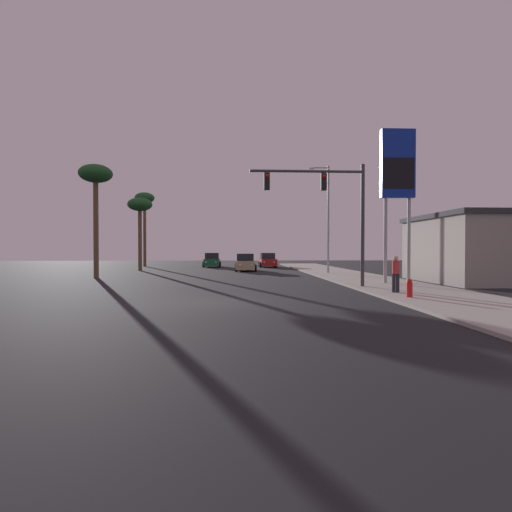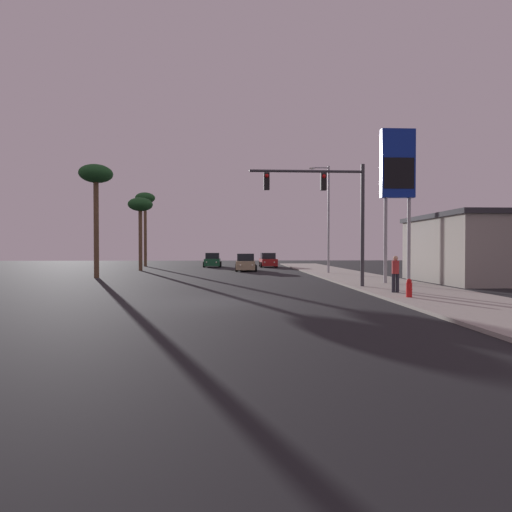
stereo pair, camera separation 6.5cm
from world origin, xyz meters
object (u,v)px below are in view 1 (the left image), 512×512
Objects in this scene: car_red at (268,261)px; fire_hydrant at (409,288)px; car_green at (212,261)px; traffic_light_mast at (331,201)px; palm_tree_mid at (140,208)px; street_lamp at (327,214)px; gas_station_sign at (398,172)px; palm_tree_far at (145,202)px; pedestrian_on_sidewalk at (396,272)px; car_tan at (245,263)px; palm_tree_near at (96,180)px.

car_red is 5.71× the size of fire_hydrant.
car_green is 0.67× the size of traffic_light_mast.
car_green is at bearing 51.05° from palm_tree_mid.
car_green is 11.79m from palm_tree_mid.
car_red is 15.14m from street_lamp.
car_red is 16.15m from palm_tree_mid.
street_lamp and gas_station_sign have the same top height.
gas_station_sign is at bearing 101.26° from car_red.
palm_tree_mid is 10.30m from palm_tree_far.
car_red is at bearing 105.63° from street_lamp.
street_lamp is at bearing 88.64° from pedestrian_on_sidewalk.
car_tan is at bearing -42.03° from palm_tree_far.
palm_tree_near is (-7.39, -18.14, 6.44)m from car_green.
gas_station_sign is 1.08× the size of palm_tree_near.
street_lamp reaches higher than fire_hydrant.
palm_tree_near is at bearing 66.84° from car_green.
car_tan is at bearing 69.61° from car_red.
car_tan is 18.73m from traffic_light_mast.
street_lamp is 16.04m from pedestrian_on_sidewalk.
traffic_light_mast is 5.22m from gas_station_sign.
car_red is at bearing 96.15° from fire_hydrant.
car_tan and car_green have the same top height.
gas_station_sign is at bearing 24.57° from traffic_light_mast.
traffic_light_mast is at bearing 125.53° from pedestrian_on_sidewalk.
traffic_light_mast is 0.72× the size of street_lamp.
pedestrian_on_sidewalk is 37.56m from palm_tree_far.
palm_tree_mid is 10.08m from palm_tree_near.
fire_hydrant is at bearing 107.45° from car_tan.
palm_tree_far reaches higher than traffic_light_mast.
palm_tree_mid is (-18.92, 16.79, -0.42)m from gas_station_sign.
palm_tree_near reaches higher than car_tan.
fire_hydrant is (6.21, -22.80, -0.27)m from car_tan.
street_lamp reaches higher than palm_tree_near.
traffic_light_mast is 6.80m from fire_hydrant.
gas_station_sign is 5.39× the size of pedestrian_on_sidewalk.
traffic_light_mast is at bearing -101.84° from street_lamp.
car_tan is 0.67× the size of traffic_light_mast.
street_lamp is 18.39m from palm_tree_near.
gas_station_sign is at bearing 71.42° from fire_hydrant.
palm_tree_far reaches higher than palm_tree_near.
palm_tree_far is at bearing -11.23° from car_red.
palm_tree_near is (-17.92, -3.58, 2.08)m from street_lamp.
palm_tree_far is at bearing -39.81° from car_tan.
palm_tree_far reaches higher than palm_tree_mid.
gas_station_sign is at bearing -80.13° from street_lamp.
palm_tree_mid reaches higher than car_green.
gas_station_sign is 11.84× the size of fire_hydrant.
palm_tree_near is (-17.55, 11.93, 6.17)m from pedestrian_on_sidewalk.
car_green is at bearing 125.89° from street_lamp.
pedestrian_on_sidewalk reaches higher than car_red.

